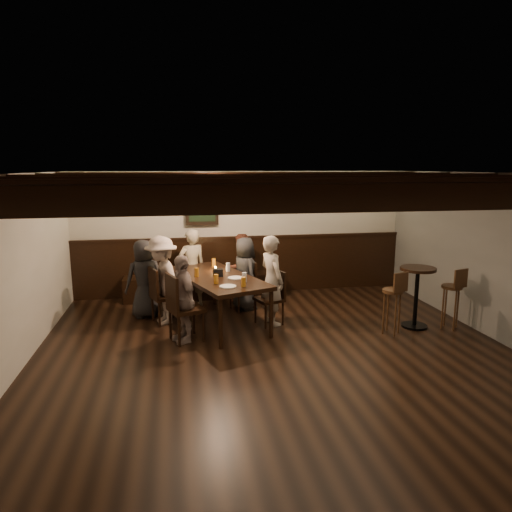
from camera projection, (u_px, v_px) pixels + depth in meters
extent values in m
plane|color=black|center=(283.00, 363.00, 5.85)|extent=(7.00, 7.00, 0.00)
plane|color=black|center=(286.00, 174.00, 5.39)|extent=(7.00, 7.00, 0.00)
plane|color=beige|center=(243.00, 233.00, 9.00)|extent=(6.50, 0.00, 6.50)
plane|color=beige|center=(0.00, 284.00, 5.06)|extent=(0.00, 7.00, 7.00)
cube|color=black|center=(243.00, 265.00, 9.09)|extent=(6.50, 0.08, 1.10)
cube|color=black|center=(204.00, 286.00, 8.76)|extent=(3.00, 0.45, 0.45)
cube|color=black|center=(202.00, 206.00, 8.66)|extent=(0.62, 0.12, 0.72)
cube|color=black|center=(202.00, 206.00, 8.60)|extent=(0.50, 0.02, 0.58)
cube|color=black|center=(407.00, 197.00, 2.61)|extent=(6.50, 0.10, 0.16)
cube|color=black|center=(336.00, 188.00, 3.73)|extent=(6.50, 0.10, 0.16)
cube|color=black|center=(299.00, 183.00, 4.85)|extent=(6.50, 0.10, 0.16)
cube|color=black|center=(275.00, 180.00, 5.97)|extent=(6.50, 0.10, 0.16)
cube|color=black|center=(259.00, 178.00, 7.09)|extent=(6.50, 0.10, 0.16)
cube|color=black|center=(247.00, 176.00, 8.21)|extent=(6.50, 0.10, 0.16)
sphere|color=#FFE099|center=(88.00, 184.00, 7.74)|extent=(0.07, 0.07, 0.07)
sphere|color=#FFE099|center=(170.00, 184.00, 7.98)|extent=(0.07, 0.07, 0.07)
sphere|color=#FFE099|center=(247.00, 183.00, 8.21)|extent=(0.07, 0.07, 0.07)
sphere|color=#FFE099|center=(321.00, 183.00, 8.45)|extent=(0.07, 0.07, 0.07)
sphere|color=#FFE099|center=(390.00, 182.00, 8.69)|extent=(0.07, 0.07, 0.07)
cube|color=black|center=(217.00, 278.00, 7.22)|extent=(1.60, 2.29, 0.06)
cylinder|color=black|center=(221.00, 324.00, 6.26)|extent=(0.06, 0.06, 0.72)
cylinder|color=black|center=(172.00, 291.00, 7.94)|extent=(0.06, 0.06, 0.72)
cylinder|color=black|center=(271.00, 314.00, 6.66)|extent=(0.06, 0.06, 0.72)
cylinder|color=black|center=(215.00, 285.00, 8.34)|extent=(0.06, 0.06, 0.72)
cube|color=black|center=(166.00, 296.00, 7.32)|extent=(0.53, 0.53, 0.05)
cube|color=black|center=(154.00, 283.00, 7.18)|extent=(0.18, 0.41, 0.46)
cube|color=black|center=(186.00, 309.00, 6.55)|extent=(0.58, 0.58, 0.05)
cube|color=black|center=(172.00, 293.00, 6.40)|extent=(0.19, 0.44, 0.50)
cube|color=black|center=(242.00, 287.00, 8.02)|extent=(0.50, 0.50, 0.05)
cube|color=black|center=(251.00, 273.00, 8.06)|extent=(0.17, 0.38, 0.42)
cube|color=black|center=(269.00, 299.00, 7.25)|extent=(0.50, 0.50, 0.05)
cube|color=black|center=(279.00, 284.00, 7.29)|extent=(0.17, 0.38, 0.43)
imported|color=black|center=(145.00, 279.00, 7.57)|extent=(0.75, 0.61, 1.32)
imported|color=gray|center=(192.00, 268.00, 8.13)|extent=(0.60, 0.49, 1.41)
imported|color=brown|center=(240.00, 268.00, 8.45)|extent=(0.75, 0.67, 1.28)
imported|color=#B3A097|center=(162.00, 280.00, 7.25)|extent=(0.81, 1.04, 1.42)
imported|color=gray|center=(183.00, 299.00, 6.50)|extent=(0.54, 0.80, 1.27)
imported|color=#28292B|center=(245.00, 274.00, 7.99)|extent=(0.60, 0.73, 1.28)
imported|color=#A59A8C|center=(272.00, 280.00, 7.21)|extent=(0.50, 0.61, 1.43)
cylinder|color=#BF7219|center=(184.00, 265.00, 7.66)|extent=(0.07, 0.07, 0.14)
cylinder|color=#BF7219|center=(214.00, 262.00, 7.88)|extent=(0.07, 0.07, 0.14)
cylinder|color=#BF7219|center=(197.00, 272.00, 7.14)|extent=(0.07, 0.07, 0.14)
cylinder|color=silver|center=(228.00, 267.00, 7.52)|extent=(0.07, 0.07, 0.14)
cylinder|color=#BF7219|center=(216.00, 279.00, 6.71)|extent=(0.07, 0.07, 0.14)
cylinder|color=silver|center=(244.00, 277.00, 6.83)|extent=(0.07, 0.07, 0.14)
cylinder|color=#BF7219|center=(243.00, 282.00, 6.55)|extent=(0.07, 0.07, 0.14)
cylinder|color=white|center=(228.00, 286.00, 6.55)|extent=(0.24, 0.24, 0.01)
cylinder|color=white|center=(236.00, 278.00, 7.05)|extent=(0.24, 0.24, 0.01)
cube|color=black|center=(218.00, 273.00, 7.16)|extent=(0.15, 0.10, 0.12)
cylinder|color=beige|center=(216.00, 270.00, 7.53)|extent=(0.05, 0.05, 0.05)
cylinder|color=black|center=(414.00, 326.00, 7.19)|extent=(0.40, 0.40, 0.04)
cylinder|color=black|center=(416.00, 298.00, 7.10)|extent=(0.06, 0.06, 0.90)
cylinder|color=black|center=(418.00, 269.00, 7.01)|extent=(0.54, 0.54, 0.05)
cylinder|color=#371F11|center=(393.00, 291.00, 6.78)|extent=(0.31, 0.31, 0.05)
cube|color=#371F11|center=(401.00, 282.00, 6.63)|extent=(0.27, 0.11, 0.29)
cylinder|color=#371F11|center=(452.00, 287.00, 7.00)|extent=(0.31, 0.31, 0.05)
cube|color=#371F11|center=(461.00, 279.00, 6.84)|extent=(0.27, 0.11, 0.29)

